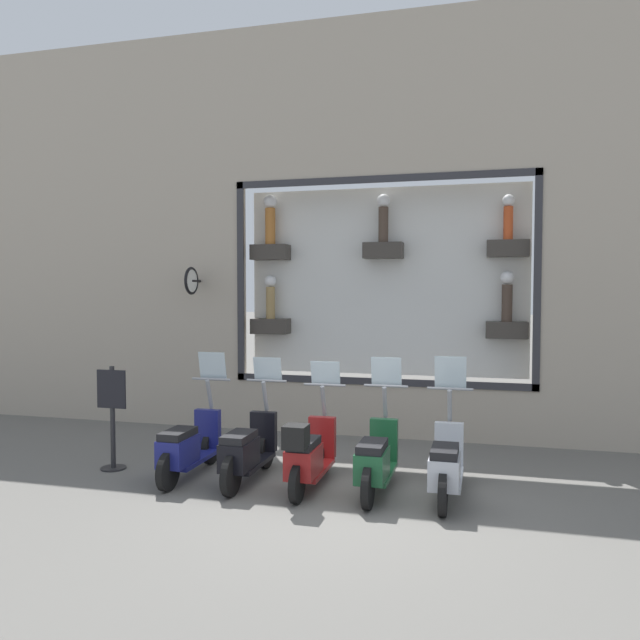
% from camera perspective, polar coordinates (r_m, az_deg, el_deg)
% --- Properties ---
extents(ground_plane, '(120.00, 120.00, 0.00)m').
position_cam_1_polar(ground_plane, '(7.92, 1.26, -16.26)').
color(ground_plane, '#66635E').
extents(building_facade, '(1.17, 36.00, 7.28)m').
position_cam_1_polar(building_facade, '(11.07, 5.71, 8.58)').
color(building_facade, '#ADA08E').
rests_on(building_facade, ground_plane).
extents(scooter_silver_0, '(1.80, 0.60, 1.69)m').
position_cam_1_polar(scooter_silver_0, '(7.99, 11.45, -12.87)').
color(scooter_silver_0, black).
rests_on(scooter_silver_0, ground_plane).
extents(scooter_green_1, '(1.80, 0.60, 1.66)m').
position_cam_1_polar(scooter_green_1, '(8.08, 5.14, -12.64)').
color(scooter_green_1, black).
rests_on(scooter_green_1, ground_plane).
extents(scooter_red_2, '(1.79, 0.60, 1.57)m').
position_cam_1_polar(scooter_red_2, '(8.19, -1.08, -12.22)').
color(scooter_red_2, black).
rests_on(scooter_red_2, ground_plane).
extents(scooter_black_3, '(1.81, 0.60, 1.61)m').
position_cam_1_polar(scooter_black_3, '(8.53, -6.68, -11.79)').
color(scooter_black_3, black).
rests_on(scooter_black_3, ground_plane).
extents(scooter_navy_4, '(1.80, 0.61, 1.66)m').
position_cam_1_polar(scooter_navy_4, '(8.88, -12.00, -11.28)').
color(scooter_navy_4, black).
rests_on(scooter_navy_4, ground_plane).
extents(shop_sign_post, '(0.36, 0.45, 1.49)m').
position_cam_1_polar(shop_sign_post, '(9.52, -18.46, -8.21)').
color(shop_sign_post, '#232326').
rests_on(shop_sign_post, ground_plane).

